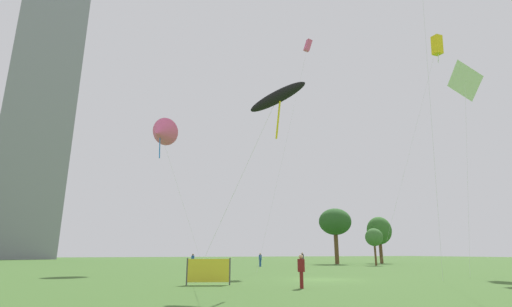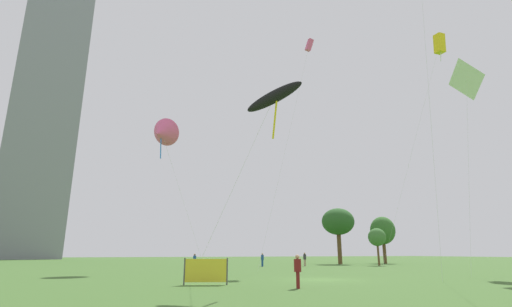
{
  "view_description": "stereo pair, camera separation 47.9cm",
  "coord_description": "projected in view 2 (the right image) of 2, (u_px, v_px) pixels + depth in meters",
  "views": [
    {
      "loc": [
        -13.7,
        -22.3,
        1.72
      ],
      "look_at": [
        -1.84,
        7.05,
        10.15
      ],
      "focal_mm": 26.17,
      "sensor_mm": 36.0,
      "label": 1
    },
    {
      "loc": [
        -13.26,
        -22.47,
        1.72
      ],
      "look_at": [
        -1.84,
        7.05,
        10.15
      ],
      "focal_mm": 26.17,
      "sensor_mm": 36.0,
      "label": 2
    }
  ],
  "objects": [
    {
      "name": "park_tree_2",
      "position": [
        377.0,
        237.0,
        52.32
      ],
      "size": [
        2.44,
        2.44,
        5.06
      ],
      "color": "brown",
      "rests_on": "ground"
    },
    {
      "name": "distant_highrise_0",
      "position": [
        49.0,
        94.0,
        118.7
      ],
      "size": [
        21.81,
        27.32,
        100.99
      ],
      "primitive_type": "cube",
      "rotation": [
        0.0,
        0.0,
        0.16
      ],
      "color": "gray",
      "rests_on": "ground"
    },
    {
      "name": "kite_flying_1",
      "position": [
        309.0,
        46.0,
        47.74
      ],
      "size": [
        9.26,
        4.58,
        28.34
      ],
      "color": "silver",
      "rests_on": "ground"
    },
    {
      "name": "ground",
      "position": [
        321.0,
        280.0,
        24.43
      ],
      "size": [
        280.0,
        280.0,
        0.0
      ],
      "primitive_type": "plane",
      "color": "#3D6028"
    },
    {
      "name": "kite_flying_3",
      "position": [
        439.0,
        44.0,
        45.57
      ],
      "size": [
        3.33,
        10.99,
        27.68
      ],
      "color": "silver",
      "rests_on": "ground"
    },
    {
      "name": "person_standing_1",
      "position": [
        298.0,
        269.0,
        18.67
      ],
      "size": [
        0.36,
        0.36,
        1.63
      ],
      "rotation": [
        0.0,
        0.0,
        1.3
      ],
      "color": "maroon",
      "rests_on": "ground"
    },
    {
      "name": "person_standing_0",
      "position": [
        262.0,
        259.0,
        47.67
      ],
      "size": [
        0.37,
        0.37,
        1.65
      ],
      "rotation": [
        0.0,
        0.0,
        4.98
      ],
      "color": "#1E478C",
      "rests_on": "ground"
    },
    {
      "name": "park_tree_1",
      "position": [
        338.0,
        222.0,
        59.47
      ],
      "size": [
        5.12,
        5.12,
        8.62
      ],
      "color": "brown",
      "rests_on": "ground"
    },
    {
      "name": "person_standing_2",
      "position": [
        195.0,
        260.0,
        43.21
      ],
      "size": [
        0.35,
        0.35,
        1.59
      ],
      "rotation": [
        0.0,
        0.0,
        2.29
      ],
      "color": "#1E478C",
      "rests_on": "ground"
    },
    {
      "name": "person_standing_4",
      "position": [
        305.0,
        258.0,
        49.5
      ],
      "size": [
        0.39,
        0.39,
        1.74
      ],
      "rotation": [
        0.0,
        0.0,
        0.15
      ],
      "color": "tan",
      "rests_on": "ground"
    },
    {
      "name": "event_banner",
      "position": [
        206.0,
        271.0,
        20.6
      ],
      "size": [
        2.31,
        0.83,
        1.44
      ],
      "color": "#4C4C4C",
      "rests_on": "ground"
    },
    {
      "name": "kite_flying_5",
      "position": [
        162.0,
        133.0,
        38.18
      ],
      "size": [
        7.39,
        4.11,
        15.32
      ],
      "color": "silver",
      "rests_on": "ground"
    },
    {
      "name": "kite_flying_2",
      "position": [
        274.0,
        97.0,
        20.88
      ],
      "size": [
        5.09,
        5.38,
        11.22
      ],
      "color": "silver",
      "rests_on": "ground"
    },
    {
      "name": "park_tree_0",
      "position": [
        383.0,
        231.0,
        62.72
      ],
      "size": [
        4.07,
        4.07,
        7.63
      ],
      "color": "brown",
      "rests_on": "ground"
    },
    {
      "name": "kite_flying_4",
      "position": [
        466.0,
        80.0,
        32.52
      ],
      "size": [
        4.82,
        2.94,
        17.35
      ],
      "color": "silver",
      "rests_on": "ground"
    }
  ]
}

